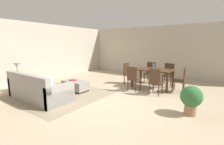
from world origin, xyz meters
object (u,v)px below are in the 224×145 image
Objects in this scene: couch at (38,90)px; dining_chair_near_right at (155,80)px; dining_chair_head_west at (128,72)px; vase_centerpiece at (153,66)px; dining_chair_far_left at (150,71)px; potted_plant at (191,98)px; ottoman_table at (75,85)px; dining_table at (153,71)px; book_on_ottoman at (73,80)px; dining_chair_near_left at (133,77)px; side_table at (18,80)px; dining_chair_head_east at (182,78)px; dining_chair_far_right at (169,73)px; table_lamp at (17,66)px.

dining_chair_near_right is at bearing 41.61° from couch.
dining_chair_head_west is 1.19m from vase_centerpiece.
dining_chair_far_left reaches higher than potted_plant.
ottoman_table is at bearing -154.66° from dining_chair_near_right.
dining_chair_head_west reaches higher than dining_table.
book_on_ottoman is at bearing -123.02° from dining_chair_far_left.
dining_chair_near_left is 2.34m from potted_plant.
ottoman_table is 2.10m from side_table.
vase_centerpiece reaches higher than ottoman_table.
dining_chair_head_east is (1.09, -0.03, -0.14)m from dining_table.
ottoman_table is 3.91m from dining_chair_far_right.
couch is 4.21× the size of table_lamp.
dining_chair_near_left reaches higher than book_on_ottoman.
ottoman_table is 0.20m from book_on_ottoman.
couch is 1.30m from book_on_ottoman.
dining_chair_head_east is at bearing 49.63° from dining_chair_near_right.
dining_chair_far_left is (-0.82, 1.63, 0.00)m from dining_chair_near_right.
dining_chair_far_left is 1.00× the size of dining_chair_head_west.
dining_chair_near_right is at bearing 30.22° from side_table.
dining_chair_near_right is at bearing -28.27° from dining_chair_head_west.
dining_chair_near_left and dining_chair_far_right have the same top height.
dining_chair_far_left is at bearing 56.98° from book_on_ottoman.
vase_centerpiece reaches higher than dining_chair_far_right.
dining_chair_far_right and dining_chair_head_east have the same top height.
side_table is at bearing -149.78° from dining_chair_near_right.
dining_chair_near_left is (3.45, 2.47, 0.08)m from side_table.
dining_chair_near_right is (0.83, 0.02, 0.00)m from dining_chair_near_left.
dining_chair_far_right is at bearing 56.11° from couch.
dining_chair_near_left is at bearing 154.26° from potted_plant.
dining_chair_near_left is at bearing -50.53° from dining_chair_head_west.
ottoman_table is 1.06× the size of dining_chair_near_right.
ottoman_table is 2.91m from dining_chair_near_right.
dining_chair_head_west is at bearing 62.11° from ottoman_table.
table_lamp reaches higher than couch.
dining_chair_head_east reaches higher than potted_plant.
book_on_ottoman is 0.35× the size of potted_plant.
dining_chair_near_right is (2.87, 2.55, 0.23)m from couch.
vase_centerpiece is at bearing 40.26° from table_lamp.
vase_centerpiece reaches higher than dining_table.
table_lamp is 0.57× the size of dining_chair_head_east.
dining_chair_near_left is 4.21× the size of vase_centerpiece.
dining_chair_near_right is 1.65m from potted_plant.
potted_plant is at bearing 14.67° from table_lamp.
book_on_ottoman is at bearing -146.49° from dining_chair_near_left.
ottoman_table is 3.08m from vase_centerpiece.
dining_chair_head_west is (-1.52, 0.82, 0.00)m from dining_chair_near_right.
couch is at bearing -128.91° from dining_chair_near_left.
dining_chair_head_east is at bearing 43.33° from couch.
vase_centerpiece is 0.84× the size of book_on_ottoman.
couch is at bearing -116.09° from dining_chair_far_left.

